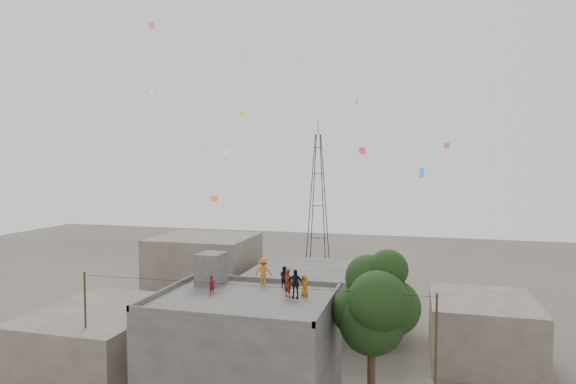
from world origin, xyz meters
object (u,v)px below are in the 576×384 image
(stair_head_box, at_px, (211,268))
(tree, at_px, (375,305))
(transmission_tower, at_px, (318,199))
(person_dark_adult, at_px, (295,284))
(person_red_adult, at_px, (288,283))

(stair_head_box, relative_size, tree, 0.22)
(transmission_tower, bearing_deg, person_dark_adult, -80.14)
(person_dark_adult, bearing_deg, tree, -3.07)
(tree, height_order, transmission_tower, transmission_tower)
(tree, height_order, person_dark_adult, tree)
(tree, xyz_separation_m, person_dark_adult, (-4.55, 0.20, 0.83))
(stair_head_box, bearing_deg, person_dark_adult, -16.68)
(person_red_adult, bearing_deg, tree, -151.29)
(stair_head_box, height_order, tree, tree)
(transmission_tower, xyz_separation_m, person_dark_adult, (6.81, -39.20, -2.14))
(stair_head_box, xyz_separation_m, person_dark_adult, (6.01, -1.80, -0.17))
(person_red_adult, bearing_deg, stair_head_box, 15.94)
(tree, distance_m, person_red_adult, 5.09)
(stair_head_box, bearing_deg, tree, -10.74)
(person_red_adult, distance_m, person_dark_adult, 0.48)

